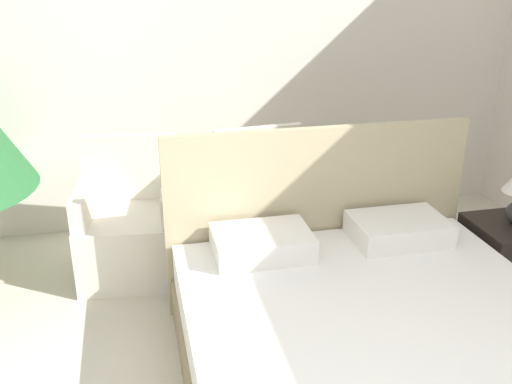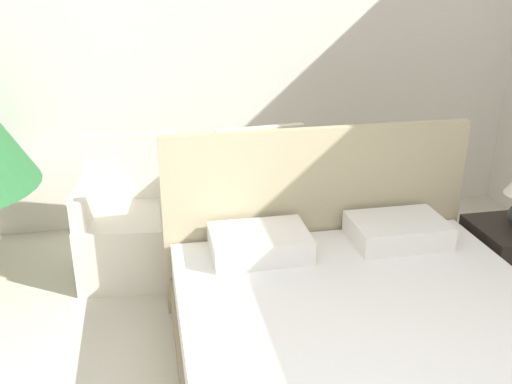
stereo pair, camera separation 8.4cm
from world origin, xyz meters
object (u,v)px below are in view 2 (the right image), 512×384
object	(u,v)px
armchair_near_window_left	(132,233)
nightstand	(511,262)
bed	(367,344)
armchair_near_window_right	(271,221)
side_table	(203,238)

from	to	relation	value
armchair_near_window_left	nightstand	world-z (taller)	armchair_near_window_left
bed	armchair_near_window_left	xyz separation A→B (m)	(-1.17, 1.48, 0.02)
armchair_near_window_right	side_table	bearing A→B (deg)	174.63
armchair_near_window_left	nightstand	distance (m)	2.56
armchair_near_window_right	nightstand	xyz separation A→B (m)	(1.42, -0.83, -0.05)
armchair_near_window_left	armchair_near_window_right	distance (m)	1.00
bed	nightstand	world-z (taller)	bed
armchair_near_window_left	side_table	distance (m)	0.51
bed	armchair_near_window_left	bearing A→B (deg)	128.20
bed	armchair_near_window_right	world-z (taller)	bed
bed	nightstand	size ratio (longest dim) A/B	3.76
bed	armchair_near_window_left	world-z (taller)	bed
nightstand	side_table	distance (m)	2.09
side_table	nightstand	bearing A→B (deg)	-23.18
armchair_near_window_right	side_table	world-z (taller)	armchair_near_window_right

